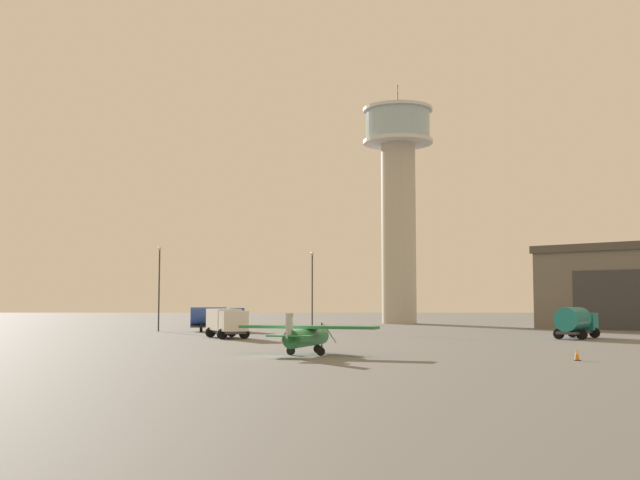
{
  "coord_description": "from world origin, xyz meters",
  "views": [
    {
      "loc": [
        3.24,
        -49.75,
        3.49
      ],
      "look_at": [
        1.93,
        32.14,
        10.04
      ],
      "focal_mm": 43.48,
      "sensor_mm": 36.0,
      "label": 1
    }
  ],
  "objects_px": {
    "truck_fuel_tanker_teal": "(576,321)",
    "truck_box_white": "(226,321)",
    "airplane_green": "(306,335)",
    "truck_fuel_tanker_blue": "(217,318)",
    "control_tower": "(398,188)",
    "traffic_cone_near_left": "(577,355)",
    "light_post_west": "(312,284)",
    "light_post_east": "(159,282)"
  },
  "relations": [
    {
      "from": "truck_fuel_tanker_teal",
      "to": "control_tower",
      "type": "bearing_deg",
      "value": 46.5
    },
    {
      "from": "airplane_green",
      "to": "truck_fuel_tanker_blue",
      "type": "xyz_separation_m",
      "value": [
        -11.9,
        40.38,
        0.33
      ]
    },
    {
      "from": "airplane_green",
      "to": "truck_fuel_tanker_teal",
      "type": "relative_size",
      "value": 1.34
    },
    {
      "from": "truck_fuel_tanker_teal",
      "to": "traffic_cone_near_left",
      "type": "relative_size",
      "value": 9.78
    },
    {
      "from": "truck_fuel_tanker_blue",
      "to": "truck_fuel_tanker_teal",
      "type": "xyz_separation_m",
      "value": [
        36.77,
        -17.14,
        0.01
      ]
    },
    {
      "from": "truck_fuel_tanker_teal",
      "to": "light_post_west",
      "type": "distance_m",
      "value": 34.77
    },
    {
      "from": "truck_box_white",
      "to": "light_post_east",
      "type": "distance_m",
      "value": 20.04
    },
    {
      "from": "control_tower",
      "to": "truck_box_white",
      "type": "bearing_deg",
      "value": -112.67
    },
    {
      "from": "truck_fuel_tanker_blue",
      "to": "truck_fuel_tanker_teal",
      "type": "height_order",
      "value": "truck_fuel_tanker_teal"
    },
    {
      "from": "airplane_green",
      "to": "traffic_cone_near_left",
      "type": "bearing_deg",
      "value": -87.05
    },
    {
      "from": "traffic_cone_near_left",
      "to": "airplane_green",
      "type": "bearing_deg",
      "value": 165.29
    },
    {
      "from": "traffic_cone_near_left",
      "to": "control_tower",
      "type": "bearing_deg",
      "value": 92.74
    },
    {
      "from": "light_post_west",
      "to": "traffic_cone_near_left",
      "type": "distance_m",
      "value": 53.7
    },
    {
      "from": "airplane_green",
      "to": "light_post_east",
      "type": "distance_m",
      "value": 45.18
    },
    {
      "from": "light_post_east",
      "to": "truck_box_white",
      "type": "bearing_deg",
      "value": -58.12
    },
    {
      "from": "light_post_east",
      "to": "traffic_cone_near_left",
      "type": "relative_size",
      "value": 14.03
    },
    {
      "from": "control_tower",
      "to": "traffic_cone_near_left",
      "type": "xyz_separation_m",
      "value": [
        3.77,
        -78.96,
        -21.81
      ]
    },
    {
      "from": "traffic_cone_near_left",
      "to": "truck_fuel_tanker_teal",
      "type": "bearing_deg",
      "value": 72.75
    },
    {
      "from": "airplane_green",
      "to": "truck_fuel_tanker_blue",
      "type": "bearing_deg",
      "value": 34.08
    },
    {
      "from": "control_tower",
      "to": "traffic_cone_near_left",
      "type": "distance_m",
      "value": 82.0
    },
    {
      "from": "truck_fuel_tanker_teal",
      "to": "light_post_east",
      "type": "xyz_separation_m",
      "value": [
        -43.77,
        17.54,
        4.25
      ]
    },
    {
      "from": "airplane_green",
      "to": "truck_box_white",
      "type": "height_order",
      "value": "truck_box_white"
    },
    {
      "from": "truck_box_white",
      "to": "traffic_cone_near_left",
      "type": "height_order",
      "value": "truck_box_white"
    },
    {
      "from": "truck_fuel_tanker_teal",
      "to": "airplane_green",
      "type": "bearing_deg",
      "value": 166.1
    },
    {
      "from": "control_tower",
      "to": "light_post_east",
      "type": "bearing_deg",
      "value": -132.86
    },
    {
      "from": "truck_fuel_tanker_blue",
      "to": "truck_box_white",
      "type": "distance_m",
      "value": 16.56
    },
    {
      "from": "truck_fuel_tanker_teal",
      "to": "truck_box_white",
      "type": "bearing_deg",
      "value": 121.46
    },
    {
      "from": "truck_box_white",
      "to": "light_post_west",
      "type": "xyz_separation_m",
      "value": [
        7.75,
        22.16,
        4.15
      ]
    },
    {
      "from": "truck_fuel_tanker_teal",
      "to": "traffic_cone_near_left",
      "type": "bearing_deg",
      "value": -164.22
    },
    {
      "from": "truck_fuel_tanker_blue",
      "to": "control_tower",
      "type": "bearing_deg",
      "value": 43.44
    },
    {
      "from": "airplane_green",
      "to": "truck_fuel_tanker_blue",
      "type": "height_order",
      "value": "truck_fuel_tanker_blue"
    },
    {
      "from": "control_tower",
      "to": "truck_fuel_tanker_blue",
      "type": "xyz_separation_m",
      "value": [
        -24.45,
        -34.29,
        -20.52
      ]
    },
    {
      "from": "traffic_cone_near_left",
      "to": "truck_box_white",
      "type": "bearing_deg",
      "value": 131.18
    },
    {
      "from": "truck_fuel_tanker_blue",
      "to": "traffic_cone_near_left",
      "type": "xyz_separation_m",
      "value": [
        28.22,
        -44.66,
        -1.29
      ]
    },
    {
      "from": "truck_fuel_tanker_blue",
      "to": "truck_box_white",
      "type": "xyz_separation_m",
      "value": [
        3.34,
        -16.22,
        -0.03
      ]
    },
    {
      "from": "airplane_green",
      "to": "truck_fuel_tanker_teal",
      "type": "bearing_deg",
      "value": -29.27
    },
    {
      "from": "airplane_green",
      "to": "traffic_cone_near_left",
      "type": "relative_size",
      "value": 13.11
    },
    {
      "from": "control_tower",
      "to": "traffic_cone_near_left",
      "type": "height_order",
      "value": "control_tower"
    },
    {
      "from": "truck_fuel_tanker_teal",
      "to": "truck_box_white",
      "type": "xyz_separation_m",
      "value": [
        -33.42,
        0.91,
        -0.03
      ]
    },
    {
      "from": "control_tower",
      "to": "airplane_green",
      "type": "bearing_deg",
      "value": -99.54
    },
    {
      "from": "light_post_east",
      "to": "airplane_green",
      "type": "bearing_deg",
      "value": -65.13
    },
    {
      "from": "light_post_east",
      "to": "traffic_cone_near_left",
      "type": "height_order",
      "value": "light_post_east"
    }
  ]
}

